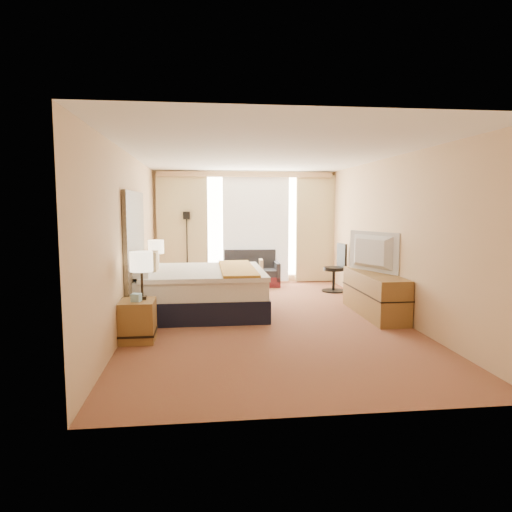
{
  "coord_description": "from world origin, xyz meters",
  "views": [
    {
      "loc": [
        -0.99,
        -7.17,
        1.81
      ],
      "look_at": [
        -0.1,
        0.4,
        0.97
      ],
      "focal_mm": 32.0,
      "sensor_mm": 36.0,
      "label": 1
    }
  ],
  "objects": [
    {
      "name": "lamp_left",
      "position": [
        -1.81,
        -0.99,
        1.05
      ],
      "size": [
        0.31,
        0.31,
        0.65
      ],
      "color": "black",
      "rests_on": "nightstand_left"
    },
    {
      "name": "wall_back",
      "position": [
        0.0,
        3.5,
        1.3
      ],
      "size": [
        4.2,
        0.02,
        2.6
      ],
      "primitive_type": "cube",
      "color": "#D7AF83",
      "rests_on": "ground"
    },
    {
      "name": "media_dresser",
      "position": [
        1.83,
        0.0,
        0.35
      ],
      "size": [
        0.5,
        1.8,
        0.7
      ],
      "primitive_type": "cube",
      "color": "olive",
      "rests_on": "floor"
    },
    {
      "name": "wall_right",
      "position": [
        2.1,
        0.0,
        1.3
      ],
      "size": [
        0.02,
        7.0,
        2.6
      ],
      "primitive_type": "cube",
      "color": "#D7AF83",
      "rests_on": "ground"
    },
    {
      "name": "nightstand_right",
      "position": [
        -1.87,
        1.45,
        0.28
      ],
      "size": [
        0.45,
        0.52,
        0.55
      ],
      "primitive_type": "cube",
      "color": "olive",
      "rests_on": "floor"
    },
    {
      "name": "curtains",
      "position": [
        -0.0,
        3.39,
        1.41
      ],
      "size": [
        4.12,
        0.19,
        2.56
      ],
      "color": "beige",
      "rests_on": "floor"
    },
    {
      "name": "lamp_right",
      "position": [
        -1.87,
        1.51,
        1.03
      ],
      "size": [
        0.29,
        0.29,
        0.62
      ],
      "color": "black",
      "rests_on": "nightstand_right"
    },
    {
      "name": "desk_chair",
      "position": [
        1.8,
        2.11,
        0.45
      ],
      "size": [
        0.49,
        0.49,
        1.02
      ],
      "rotation": [
        0.0,
        0.0,
        0.14
      ],
      "color": "black",
      "rests_on": "floor"
    },
    {
      "name": "wall_front",
      "position": [
        0.0,
        -3.5,
        1.3
      ],
      "size": [
        4.2,
        0.02,
        2.6
      ],
      "primitive_type": "cube",
      "color": "#D7AF83",
      "rests_on": "ground"
    },
    {
      "name": "floor",
      "position": [
        0.0,
        0.0,
        0.0
      ],
      "size": [
        4.2,
        7.0,
        0.02
      ],
      "primitive_type": "cube",
      "color": "maroon",
      "rests_on": "ground"
    },
    {
      "name": "window",
      "position": [
        0.25,
        3.47,
        1.32
      ],
      "size": [
        2.3,
        0.02,
        2.3
      ],
      "primitive_type": "cube",
      "color": "white",
      "rests_on": "wall_back"
    },
    {
      "name": "loveseat",
      "position": [
        0.09,
        3.04,
        0.26
      ],
      "size": [
        1.31,
        0.74,
        0.8
      ],
      "rotation": [
        0.0,
        0.0,
        -0.04
      ],
      "color": "maroon",
      "rests_on": "floor"
    },
    {
      "name": "bed",
      "position": [
        -1.06,
        0.53,
        0.38
      ],
      "size": [
        2.16,
        1.97,
        1.05
      ],
      "color": "black",
      "rests_on": "floor"
    },
    {
      "name": "ceiling",
      "position": [
        0.0,
        0.0,
        2.6
      ],
      "size": [
        4.2,
        7.0,
        0.02
      ],
      "primitive_type": "cube",
      "color": "white",
      "rests_on": "wall_back"
    },
    {
      "name": "television",
      "position": [
        1.78,
        0.17,
        1.04
      ],
      "size": [
        0.58,
        1.14,
        0.67
      ],
      "primitive_type": "imported",
      "rotation": [
        0.0,
        0.0,
        1.95
      ],
      "color": "black",
      "rests_on": "media_dresser"
    },
    {
      "name": "floor_lamp",
      "position": [
        -1.35,
        3.3,
        1.18
      ],
      "size": [
        0.21,
        0.21,
        1.68
      ],
      "color": "black",
      "rests_on": "floor"
    },
    {
      "name": "wall_left",
      "position": [
        -2.1,
        0.0,
        1.3
      ],
      "size": [
        0.02,
        7.0,
        2.6
      ],
      "primitive_type": "cube",
      "color": "#D7AF83",
      "rests_on": "ground"
    },
    {
      "name": "telephone",
      "position": [
        -1.88,
        1.33,
        0.59
      ],
      "size": [
        0.23,
        0.21,
        0.07
      ],
      "primitive_type": "cube",
      "rotation": [
        0.0,
        0.0,
        0.44
      ],
      "color": "black",
      "rests_on": "nightstand_right"
    },
    {
      "name": "headboard",
      "position": [
        -2.06,
        0.2,
        1.28
      ],
      "size": [
        0.06,
        1.85,
        1.5
      ],
      "primitive_type": "cube",
      "color": "black",
      "rests_on": "wall_left"
    },
    {
      "name": "nightstand_left",
      "position": [
        -1.87,
        -1.05,
        0.28
      ],
      "size": [
        0.45,
        0.52,
        0.55
      ],
      "primitive_type": "cube",
      "color": "olive",
      "rests_on": "floor"
    },
    {
      "name": "tissue_box",
      "position": [
        -1.87,
        -1.11,
        0.6
      ],
      "size": [
        0.14,
        0.14,
        0.11
      ],
      "primitive_type": "cube",
      "rotation": [
        0.0,
        0.0,
        -0.25
      ],
      "color": "#8FC4DE",
      "rests_on": "nightstand_left"
    }
  ]
}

